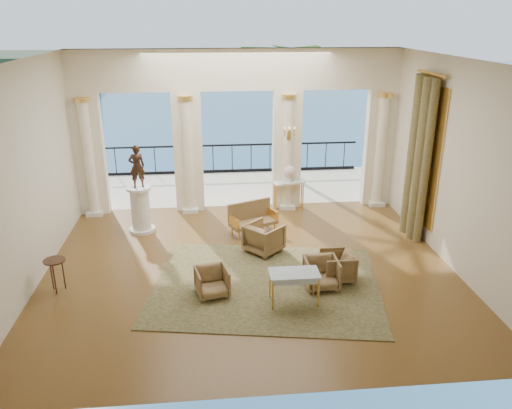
{
  "coord_description": "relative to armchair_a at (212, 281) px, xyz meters",
  "views": [
    {
      "loc": [
        -0.82,
        -9.88,
        5.3
      ],
      "look_at": [
        0.2,
        0.6,
        1.3
      ],
      "focal_mm": 35.0,
      "sensor_mm": 36.0,
      "label": 1
    }
  ],
  "objects": [
    {
      "name": "headland",
      "position": [
        -29.15,
        71.03,
        -3.32
      ],
      "size": [
        22.0,
        18.0,
        6.0
      ],
      "primitive_type": "cube",
      "color": "black",
      "rests_on": "sea"
    },
    {
      "name": "arcade",
      "position": [
        0.85,
        4.85,
        2.26
      ],
      "size": [
        9.0,
        0.56,
        4.5
      ],
      "color": "beige",
      "rests_on": "ground"
    },
    {
      "name": "curtain",
      "position": [
        5.13,
        2.53,
        1.7
      ],
      "size": [
        0.33,
        1.4,
        4.09
      ],
      "color": "brown",
      "rests_on": "ground"
    },
    {
      "name": "pedestal",
      "position": [
        -1.79,
        3.38,
        0.27
      ],
      "size": [
        0.67,
        0.67,
        1.22
      ],
      "color": "silver",
      "rests_on": "ground"
    },
    {
      "name": "console_table",
      "position": [
        2.28,
        4.58,
        0.38
      ],
      "size": [
        0.95,
        0.53,
        0.85
      ],
      "rotation": [
        0.0,
        0.0,
        0.22
      ],
      "color": "silver",
      "rests_on": "ground"
    },
    {
      "name": "armchair_a",
      "position": [
        0.0,
        0.0,
        0.0
      ],
      "size": [
        0.73,
        0.7,
        0.64
      ],
      "primitive_type": "imported",
      "rotation": [
        0.0,
        0.0,
        0.22
      ],
      "color": "#45351D",
      "rests_on": "ground"
    },
    {
      "name": "room_walls",
      "position": [
        0.85,
        -0.09,
        2.56
      ],
      "size": [
        9.0,
        9.0,
        9.0
      ],
      "color": "beige",
      "rests_on": "ground"
    },
    {
      "name": "balustrade",
      "position": [
        0.85,
        8.43,
        0.09
      ],
      "size": [
        9.0,
        0.06,
        1.03
      ],
      "color": "black",
      "rests_on": "terrace"
    },
    {
      "name": "armchair_d",
      "position": [
        1.26,
        1.87,
        0.07
      ],
      "size": [
        1.03,
        1.04,
        0.78
      ],
      "primitive_type": "imported",
      "rotation": [
        0.0,
        0.0,
        2.33
      ],
      "color": "#45351D",
      "rests_on": "ground"
    },
    {
      "name": "armchair_b",
      "position": [
        2.26,
        0.1,
        0.03
      ],
      "size": [
        0.69,
        0.64,
        0.7
      ],
      "primitive_type": "imported",
      "rotation": [
        0.0,
        0.0,
        0.01
      ],
      "color": "#45351D",
      "rests_on": "ground"
    },
    {
      "name": "sea",
      "position": [
        0.85,
        61.03,
        -6.32
      ],
      "size": [
        160.0,
        160.0,
        0.0
      ],
      "primitive_type": "plane",
      "color": "#1F4F84",
      "rests_on": "ground"
    },
    {
      "name": "game_table",
      "position": [
        1.58,
        -0.45,
        0.28
      ],
      "size": [
        0.97,
        0.53,
        0.67
      ],
      "rotation": [
        0.0,
        0.0,
        -0.0
      ],
      "color": "#8C9EB0",
      "rests_on": "ground"
    },
    {
      "name": "statue",
      "position": [
        -1.79,
        3.38,
        1.45
      ],
      "size": [
        0.45,
        0.36,
        1.09
      ],
      "primitive_type": "imported",
      "rotation": [
        0.0,
        0.0,
        3.41
      ],
      "color": "#311F16",
      "rests_on": "pedestal"
    },
    {
      "name": "rug",
      "position": [
        1.13,
        0.29,
        -0.31
      ],
      "size": [
        5.22,
        4.37,
        0.02
      ],
      "primitive_type": "cube",
      "rotation": [
        0.0,
        0.0,
        -0.17
      ],
      "color": "#313519",
      "rests_on": "ground"
    },
    {
      "name": "side_table",
      "position": [
        -3.15,
        0.47,
        0.28
      ],
      "size": [
        0.43,
        0.43,
        0.7
      ],
      "color": "black",
      "rests_on": "ground"
    },
    {
      "name": "settee",
      "position": [
        1.08,
        3.06,
        0.08
      ],
      "size": [
        1.33,
        0.97,
        0.81
      ],
      "rotation": [
        0.0,
        0.0,
        0.41
      ],
      "color": "#45351D",
      "rests_on": "ground"
    },
    {
      "name": "terrace",
      "position": [
        0.85,
        6.83,
        -0.37
      ],
      "size": [
        10.0,
        3.6,
        0.1
      ],
      "primitive_type": "cube",
      "color": "beige",
      "rests_on": "ground"
    },
    {
      "name": "wall_sconce",
      "position": [
        2.25,
        4.53,
        1.91
      ],
      "size": [
        0.3,
        0.11,
        0.33
      ],
      "color": "#E9B14D",
      "rests_on": "arcade"
    },
    {
      "name": "floor",
      "position": [
        0.85,
        1.03,
        -0.32
      ],
      "size": [
        9.0,
        9.0,
        0.0
      ],
      "primitive_type": "plane",
      "color": "#45280E",
      "rests_on": "ground"
    },
    {
      "name": "window_frame",
      "position": [
        5.32,
        2.53,
        1.78
      ],
      "size": [
        0.04,
        1.6,
        3.4
      ],
      "primitive_type": "cube",
      "color": "#E9B14D",
      "rests_on": "room_walls"
    },
    {
      "name": "palm_tree",
      "position": [
        2.85,
        7.63,
        3.77
      ],
      "size": [
        2.0,
        2.0,
        4.5
      ],
      "color": "#4C3823",
      "rests_on": "terrace"
    },
    {
      "name": "armchair_c",
      "position": [
        2.67,
        0.38,
        0.02
      ],
      "size": [
        0.63,
        0.68,
        0.69
      ],
      "primitive_type": "imported",
      "rotation": [
        0.0,
        0.0,
        -1.56
      ],
      "color": "#45351D",
      "rests_on": "ground"
    },
    {
      "name": "urn",
      "position": [
        2.28,
        4.58,
        0.8
      ],
      "size": [
        0.36,
        0.36,
        0.48
      ],
      "color": "white",
      "rests_on": "console_table"
    }
  ]
}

